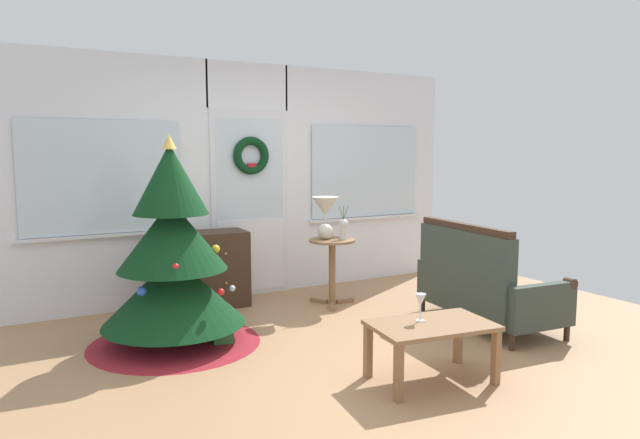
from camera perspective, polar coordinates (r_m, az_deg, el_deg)
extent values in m
plane|color=#AD7F56|center=(4.80, 2.75, -12.69)|extent=(6.76, 6.76, 0.00)
cube|color=white|center=(5.99, -20.82, 3.27)|extent=(2.15, 0.08, 2.55)
cube|color=white|center=(7.11, 4.33, 4.18)|extent=(2.15, 0.08, 2.55)
cube|color=white|center=(6.43, -7.30, 13.02)|extent=(0.94, 0.08, 0.50)
cube|color=silver|center=(6.38, -6.99, 1.60)|extent=(0.90, 0.05, 2.05)
cube|color=white|center=(6.43, -6.84, -3.52)|extent=(0.78, 0.02, 0.80)
cube|color=silver|center=(6.33, -6.96, 4.96)|extent=(0.78, 0.01, 1.10)
cube|color=silver|center=(5.93, -20.76, 3.96)|extent=(1.50, 0.01, 1.10)
cube|color=silver|center=(7.06, 4.60, 4.77)|extent=(1.50, 0.01, 1.10)
cube|color=silver|center=(5.97, -20.52, -1.51)|extent=(1.59, 0.06, 0.03)
cube|color=silver|center=(7.09, 4.61, 0.16)|extent=(1.59, 0.06, 0.03)
torus|color=black|center=(6.30, -6.85, 6.32)|extent=(0.41, 0.09, 0.41)
cube|color=red|center=(6.28, -6.78, 5.13)|extent=(0.10, 0.02, 0.10)
cylinder|color=#4C331E|center=(5.02, -14.23, -10.54)|extent=(0.10, 0.10, 0.24)
cone|color=maroon|center=(5.04, -14.21, -11.30)|extent=(1.42, 1.42, 0.10)
cone|color=#0F3819|center=(4.93, -14.34, -6.79)|extent=(1.18, 1.18, 0.57)
cone|color=#0F3819|center=(4.85, -14.50, -1.52)|extent=(0.89, 0.89, 0.57)
cone|color=#0F3819|center=(4.80, -14.67, 3.90)|extent=(0.61, 0.61, 0.57)
cone|color=#E0BC4C|center=(4.80, -14.78, 7.49)|extent=(0.12, 0.12, 0.12)
sphere|color=red|center=(4.53, -14.16, -4.58)|extent=(0.05, 0.05, 0.05)
sphere|color=gold|center=(5.34, -14.53, -5.32)|extent=(0.07, 0.07, 0.07)
sphere|color=silver|center=(5.05, -8.72, -6.79)|extent=(0.05, 0.05, 0.05)
sphere|color=#264CB2|center=(4.59, -17.31, -6.82)|extent=(0.07, 0.07, 0.07)
sphere|color=red|center=(4.64, -9.83, -7.10)|extent=(0.06, 0.06, 0.06)
sphere|color=gold|center=(4.91, -10.32, -2.90)|extent=(0.07, 0.07, 0.07)
cube|color=#3D281C|center=(6.01, -11.58, -4.93)|extent=(0.92, 0.47, 0.78)
sphere|color=tan|center=(5.72, -12.81, -3.62)|extent=(0.03, 0.03, 0.03)
sphere|color=tan|center=(5.81, -9.36, -3.37)|extent=(0.03, 0.03, 0.03)
sphere|color=tan|center=(5.79, -12.74, -6.54)|extent=(0.03, 0.03, 0.03)
sphere|color=tan|center=(5.88, -9.30, -6.25)|extent=(0.03, 0.03, 0.03)
cylinder|color=#3D281C|center=(5.38, 23.32, -10.26)|extent=(0.05, 0.05, 0.14)
cylinder|color=#3D281C|center=(6.27, 14.74, -7.54)|extent=(0.05, 0.05, 0.14)
cylinder|color=#3D281C|center=(4.97, 18.53, -11.46)|extent=(0.05, 0.05, 0.14)
cylinder|color=#3D281C|center=(5.92, 10.16, -8.27)|extent=(0.05, 0.05, 0.14)
cube|color=#384238|center=(5.58, 16.46, -7.90)|extent=(0.82, 1.26, 0.14)
cube|color=#384238|center=(5.31, 14.13, -4.36)|extent=(0.23, 1.21, 0.62)
cube|color=#3D281C|center=(5.25, 14.23, -0.72)|extent=(0.18, 1.18, 0.06)
cube|color=#384238|center=(5.09, 21.27, -8.10)|extent=(0.67, 0.15, 0.38)
cylinder|color=#3D281C|center=(5.26, 23.60, -5.83)|extent=(0.10, 0.10, 0.09)
cube|color=#384238|center=(6.04, 12.50, -5.48)|extent=(0.67, 0.15, 0.38)
cylinder|color=#3D281C|center=(6.18, 14.71, -3.65)|extent=(0.10, 0.10, 0.09)
cylinder|color=#8E6642|center=(5.93, 1.22, -2.10)|extent=(0.48, 0.48, 0.02)
cylinder|color=#8E6642|center=(6.00, 1.21, -5.37)|extent=(0.07, 0.07, 0.67)
cube|color=#8E6642|center=(6.15, 2.50, -8.07)|extent=(0.20, 0.05, 0.04)
cube|color=#8E6642|center=(6.15, -0.11, -8.07)|extent=(0.14, 0.20, 0.04)
cube|color=#8E6642|center=(5.92, 1.22, -8.67)|extent=(0.14, 0.20, 0.04)
sphere|color=silver|center=(5.92, 0.53, -1.20)|extent=(0.16, 0.16, 0.16)
cylinder|color=silver|center=(5.91, 0.53, 0.04)|extent=(0.02, 0.02, 0.06)
cone|color=silver|center=(5.89, 0.53, 1.30)|extent=(0.28, 0.28, 0.20)
cylinder|color=beige|center=(5.92, 2.35, -1.22)|extent=(0.09, 0.09, 0.16)
sphere|color=beige|center=(5.91, 2.36, -0.45)|extent=(0.10, 0.10, 0.10)
cylinder|color=#4C7042|center=(5.89, 2.19, 0.50)|extent=(0.07, 0.01, 0.17)
cylinder|color=#4C7042|center=(5.90, 2.36, 0.51)|extent=(0.01, 0.01, 0.18)
cylinder|color=#4C7042|center=(5.91, 2.53, 0.52)|extent=(0.07, 0.01, 0.17)
cube|color=#8E6642|center=(4.12, 11.03, -10.28)|extent=(0.90, 0.63, 0.03)
cube|color=#8E6642|center=(3.82, 7.81, -14.87)|extent=(0.05, 0.05, 0.38)
cube|color=#8E6642|center=(4.23, 17.08, -12.96)|extent=(0.05, 0.05, 0.38)
cube|color=#8E6642|center=(4.19, 4.80, -12.87)|extent=(0.05, 0.05, 0.38)
cube|color=#8E6642|center=(4.56, 13.57, -11.38)|extent=(0.05, 0.05, 0.38)
cylinder|color=silver|center=(4.15, 9.93, -9.86)|extent=(0.06, 0.06, 0.01)
cylinder|color=silver|center=(4.13, 9.94, -9.17)|extent=(0.01, 0.01, 0.10)
cone|color=silver|center=(4.11, 9.97, -7.90)|extent=(0.08, 0.08, 0.09)
cube|color=#266633|center=(4.89, -9.80, -11.38)|extent=(0.17, 0.15, 0.17)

